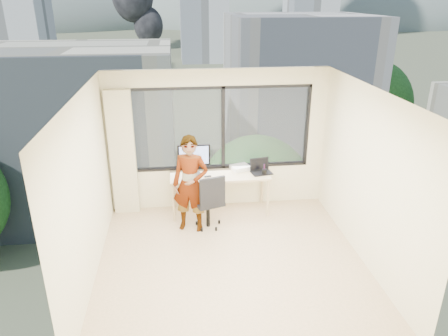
{
  "coord_description": "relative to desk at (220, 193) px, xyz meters",
  "views": [
    {
      "loc": [
        -0.73,
        -5.32,
        3.77
      ],
      "look_at": [
        0.0,
        1.0,
        1.15
      ],
      "focal_mm": 33.77,
      "sensor_mm": 36.0,
      "label": 1
    }
  ],
  "objects": [
    {
      "name": "floor",
      "position": [
        0.0,
        -1.66,
        -0.38
      ],
      "size": [
        4.0,
        4.0,
        0.01
      ],
      "primitive_type": "cube",
      "color": "#D6B08B",
      "rests_on": "ground"
    },
    {
      "name": "ceiling",
      "position": [
        0.0,
        -1.66,
        2.23
      ],
      "size": [
        4.0,
        4.0,
        0.01
      ],
      "primitive_type": "cube",
      "color": "white",
      "rests_on": "ground"
    },
    {
      "name": "wall_front",
      "position": [
        0.0,
        -3.66,
        0.93
      ],
      "size": [
        4.0,
        0.01,
        2.6
      ],
      "primitive_type": "cube",
      "color": "beige",
      "rests_on": "ground"
    },
    {
      "name": "wall_left",
      "position": [
        -2.0,
        -1.66,
        0.93
      ],
      "size": [
        0.01,
        4.0,
        2.6
      ],
      "primitive_type": "cube",
      "color": "beige",
      "rests_on": "ground"
    },
    {
      "name": "wall_right",
      "position": [
        2.0,
        -1.66,
        0.93
      ],
      "size": [
        0.01,
        4.0,
        2.6
      ],
      "primitive_type": "cube",
      "color": "beige",
      "rests_on": "ground"
    },
    {
      "name": "window_wall",
      "position": [
        0.05,
        0.34,
        1.15
      ],
      "size": [
        3.3,
        0.16,
        1.55
      ],
      "primitive_type": null,
      "color": "black",
      "rests_on": "ground"
    },
    {
      "name": "curtain",
      "position": [
        -1.72,
        0.22,
        0.77
      ],
      "size": [
        0.45,
        0.14,
        2.3
      ],
      "primitive_type": "cube",
      "color": "beige",
      "rests_on": "floor"
    },
    {
      "name": "desk",
      "position": [
        0.0,
        0.0,
        0.0
      ],
      "size": [
        1.8,
        0.6,
        0.75
      ],
      "primitive_type": "cube",
      "color": "#C9B387",
      "rests_on": "floor"
    },
    {
      "name": "chair",
      "position": [
        -0.26,
        -0.52,
        0.14
      ],
      "size": [
        0.66,
        0.66,
        1.03
      ],
      "primitive_type": null,
      "rotation": [
        0.0,
        0.0,
        0.31
      ],
      "color": "black",
      "rests_on": "floor"
    },
    {
      "name": "person",
      "position": [
        -0.55,
        -0.55,
        0.46
      ],
      "size": [
        0.7,
        0.55,
        1.68
      ],
      "primitive_type": "imported",
      "rotation": [
        0.0,
        0.0,
        -0.27
      ],
      "color": "#2D2D33",
      "rests_on": "floor"
    },
    {
      "name": "monitor",
      "position": [
        -0.46,
        0.07,
        0.67
      ],
      "size": [
        0.58,
        0.13,
        0.58
      ],
      "primitive_type": null,
      "rotation": [
        0.0,
        0.0,
        0.0
      ],
      "color": "black",
      "rests_on": "desk"
    },
    {
      "name": "game_console",
      "position": [
        0.41,
        0.2,
        0.41
      ],
      "size": [
        0.4,
        0.37,
        0.08
      ],
      "primitive_type": "cube",
      "rotation": [
        0.0,
        0.0,
        0.36
      ],
      "color": "white",
      "rests_on": "desk"
    },
    {
      "name": "laptop",
      "position": [
        0.77,
        -0.02,
        0.49
      ],
      "size": [
        0.43,
        0.44,
        0.23
      ],
      "primitive_type": null,
      "rotation": [
        0.0,
        0.0,
        0.18
      ],
      "color": "black",
      "rests_on": "desk"
    },
    {
      "name": "cellphone",
      "position": [
        -0.22,
        -0.07,
        0.38
      ],
      "size": [
        0.13,
        0.08,
        0.01
      ],
      "primitive_type": "cube",
      "rotation": [
        0.0,
        0.0,
        0.25
      ],
      "color": "black",
      "rests_on": "desk"
    },
    {
      "name": "pen_cup",
      "position": [
        0.8,
        -0.09,
        0.43
      ],
      "size": [
        0.11,
        0.11,
        0.11
      ],
      "primitive_type": "cylinder",
      "rotation": [
        0.0,
        0.0,
        0.38
      ],
      "color": "black",
      "rests_on": "desk"
    },
    {
      "name": "handbag",
      "position": [
        0.74,
        0.21,
        0.47
      ],
      "size": [
        0.27,
        0.15,
        0.2
      ],
      "primitive_type": "ellipsoid",
      "rotation": [
        0.0,
        0.0,
        -0.1
      ],
      "color": "#0B4742",
      "rests_on": "desk"
    },
    {
      "name": "exterior_ground",
      "position": [
        0.0,
        118.34,
        -14.38
      ],
      "size": [
        400.0,
        400.0,
        0.04
      ],
      "primitive_type": "cube",
      "color": "#515B3D",
      "rests_on": "ground"
    },
    {
      "name": "near_bldg_a",
      "position": [
        -9.0,
        28.34,
        -7.38
      ],
      "size": [
        16.0,
        12.0,
        14.0
      ],
      "primitive_type": "cube",
      "color": "beige",
      "rests_on": "exterior_ground"
    },
    {
      "name": "near_bldg_b",
      "position": [
        12.0,
        36.34,
        -6.38
      ],
      "size": [
        14.0,
        13.0,
        16.0
      ],
      "primitive_type": "cube",
      "color": "silver",
      "rests_on": "exterior_ground"
    },
    {
      "name": "far_tower_a",
      "position": [
        -35.0,
        93.34,
        -0.38
      ],
      "size": [
        14.0,
        14.0,
        28.0
      ],
      "primitive_type": "cube",
      "color": "silver",
      "rests_on": "exterior_ground"
    },
    {
      "name": "far_tower_b",
      "position": [
        8.0,
        118.34,
        0.62
      ],
      "size": [
        13.0,
        13.0,
        30.0
      ],
      "primitive_type": "cube",
      "color": "silver",
      "rests_on": "exterior_ground"
    },
    {
      "name": "far_tower_c",
      "position": [
        45.0,
        138.34,
        -1.38
      ],
      "size": [
        15.0,
        15.0,
        26.0
      ],
      "primitive_type": "cube",
      "color": "silver",
      "rests_on": "exterior_ground"
    },
    {
      "name": "hill_a",
      "position": [
        -120.0,
        318.34,
        -14.38
      ],
      "size": [
        288.0,
        216.0,
        90.0
      ],
      "primitive_type": "ellipsoid",
      "color": "slate",
      "rests_on": "exterior_ground"
    },
    {
      "name": "hill_b",
      "position": [
        100.0,
        318.34,
        -14.38
      ],
      "size": [
        300.0,
        220.0,
        96.0
      ],
      "primitive_type": "ellipsoid",
      "color": "slate",
      "rests_on": "exterior_ground"
    },
    {
      "name": "tree_b",
      "position": [
        4.0,
        16.34,
        -9.88
      ],
      "size": [
        7.6,
        7.6,
        9.0
      ],
      "primitive_type": null,
      "color": "#204918",
      "rests_on": "exterior_ground"
    },
    {
      "name": "tree_c",
      "position": [
        22.0,
        38.34,
        -9.38
      ],
      "size": [
        8.4,
        8.4,
        10.0
      ],
      "primitive_type": null,
      "color": "#204918",
      "rests_on": "exterior_ground"
    }
  ]
}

